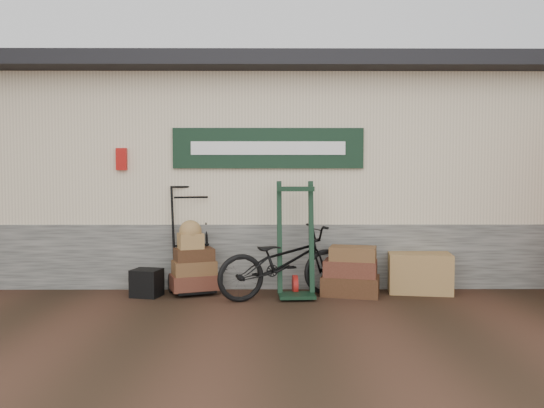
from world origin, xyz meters
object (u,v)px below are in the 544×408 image
(porter_trolley, at_px, (191,238))
(bicycle, at_px, (284,258))
(wicker_hamper, at_px, (419,272))
(suitcase_stack, at_px, (350,270))
(green_barrow, at_px, (296,240))
(black_trunk, at_px, (147,283))

(porter_trolley, height_order, bicycle, porter_trolley)
(porter_trolley, height_order, wicker_hamper, porter_trolley)
(suitcase_stack, distance_m, bicycle, 0.92)
(green_barrow, relative_size, wicker_hamper, 1.83)
(green_barrow, bearing_deg, porter_trolley, 164.43)
(green_barrow, height_order, wicker_hamper, green_barrow)
(wicker_hamper, bearing_deg, bicycle, -169.71)
(black_trunk, height_order, bicycle, bicycle)
(green_barrow, bearing_deg, suitcase_stack, 5.22)
(green_barrow, xyz_separation_m, bicycle, (-0.16, -0.05, -0.23))
(black_trunk, bearing_deg, wicker_hamper, 3.85)
(black_trunk, bearing_deg, green_barrow, -1.11)
(green_barrow, bearing_deg, wicker_hamper, 6.61)
(bicycle, bearing_deg, porter_trolley, 52.01)
(black_trunk, relative_size, bicycle, 0.20)
(porter_trolley, relative_size, suitcase_stack, 1.99)
(porter_trolley, height_order, green_barrow, green_barrow)
(wicker_hamper, distance_m, black_trunk, 3.64)
(wicker_hamper, xyz_separation_m, black_trunk, (-3.63, -0.24, -0.09))
(suitcase_stack, bearing_deg, green_barrow, -171.89)
(wicker_hamper, bearing_deg, black_trunk, -176.15)
(black_trunk, xyz_separation_m, bicycle, (1.79, -0.09, 0.34))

